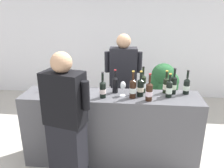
% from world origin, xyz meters
% --- Properties ---
extents(ground_plane, '(12.00, 12.00, 0.00)m').
position_xyz_m(ground_plane, '(0.00, 0.00, 0.00)').
color(ground_plane, '#B2ADA3').
extents(wall_back, '(8.00, 0.10, 2.80)m').
position_xyz_m(wall_back, '(0.00, 2.60, 1.40)').
color(wall_back, white).
rests_on(wall_back, ground_plane).
extents(counter, '(2.32, 0.51, 1.01)m').
position_xyz_m(counter, '(0.00, 0.00, 0.50)').
color(counter, '#4C4C51').
rests_on(counter, ground_plane).
extents(wine_bottle_0, '(0.08, 0.08, 0.35)m').
position_xyz_m(wine_bottle_0, '(0.41, 0.14, 1.13)').
color(wine_bottle_0, black).
rests_on(wine_bottle_0, counter).
extents(wine_bottle_1, '(0.07, 0.07, 0.33)m').
position_xyz_m(wine_bottle_1, '(-0.68, 0.04, 1.14)').
color(wine_bottle_1, black).
rests_on(wine_bottle_1, counter).
extents(wine_bottle_2, '(0.09, 0.09, 0.33)m').
position_xyz_m(wine_bottle_2, '(0.38, 0.00, 1.13)').
color(wine_bottle_2, black).
rests_on(wine_bottle_2, counter).
extents(wine_bottle_3, '(0.08, 0.08, 0.35)m').
position_xyz_m(wine_bottle_3, '(0.28, -0.07, 1.13)').
color(wine_bottle_3, black).
rests_on(wine_bottle_3, counter).
extents(wine_bottle_4, '(0.08, 0.08, 0.31)m').
position_xyz_m(wine_bottle_4, '(0.74, 0.00, 1.12)').
color(wine_bottle_4, black).
rests_on(wine_bottle_4, counter).
extents(wine_bottle_5, '(0.07, 0.07, 0.30)m').
position_xyz_m(wine_bottle_5, '(0.72, 0.15, 1.12)').
color(wine_bottle_5, black).
rests_on(wine_bottle_5, counter).
extents(wine_bottle_6, '(0.08, 0.08, 0.32)m').
position_xyz_m(wine_bottle_6, '(0.98, 0.14, 1.12)').
color(wine_bottle_6, black).
rests_on(wine_bottle_6, counter).
extents(wine_bottle_7, '(0.08, 0.08, 0.33)m').
position_xyz_m(wine_bottle_7, '(-0.80, 0.13, 1.14)').
color(wine_bottle_7, black).
rests_on(wine_bottle_7, counter).
extents(wine_bottle_8, '(0.08, 0.08, 0.33)m').
position_xyz_m(wine_bottle_8, '(-0.09, -0.10, 1.12)').
color(wine_bottle_8, black).
rests_on(wine_bottle_8, counter).
extents(wine_bottle_9, '(0.08, 0.08, 0.34)m').
position_xyz_m(wine_bottle_9, '(0.48, -0.13, 1.13)').
color(wine_bottle_9, black).
rests_on(wine_bottle_9, counter).
extents(wine_bottle_10, '(0.08, 0.08, 0.31)m').
position_xyz_m(wine_bottle_10, '(0.05, 0.10, 1.13)').
color(wine_bottle_10, black).
rests_on(wine_bottle_10, counter).
extents(wine_bottle_11, '(0.08, 0.08, 0.35)m').
position_xyz_m(wine_bottle_11, '(0.81, 0.12, 1.13)').
color(wine_bottle_11, black).
rests_on(wine_bottle_11, counter).
extents(wine_glass, '(0.08, 0.08, 0.19)m').
position_xyz_m(wine_glass, '(0.16, -0.01, 1.14)').
color(wine_glass, silver).
rests_on(wine_glass, counter).
extents(ice_bucket, '(0.24, 0.24, 0.22)m').
position_xyz_m(ice_bucket, '(-0.42, -0.04, 1.12)').
color(ice_bucket, silver).
rests_on(ice_bucket, counter).
extents(person_server, '(0.57, 0.26, 1.72)m').
position_xyz_m(person_server, '(0.13, 0.64, 0.84)').
color(person_server, black).
rests_on(person_server, ground_plane).
extents(person_guest, '(0.56, 0.34, 1.68)m').
position_xyz_m(person_guest, '(-0.41, -0.61, 0.82)').
color(person_guest, black).
rests_on(person_guest, ground_plane).
extents(potted_shrub, '(0.52, 0.60, 1.10)m').
position_xyz_m(potted_shrub, '(0.88, 1.32, 0.77)').
color(potted_shrub, brown).
rests_on(potted_shrub, ground_plane).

